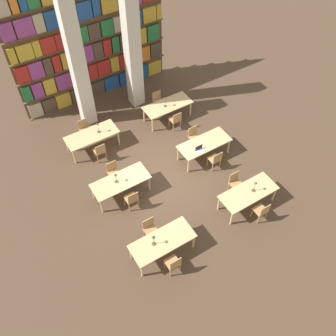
% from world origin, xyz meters
% --- Properties ---
extents(ground_plane, '(40.00, 40.00, 0.00)m').
position_xyz_m(ground_plane, '(0.00, 0.00, 0.00)').
color(ground_plane, '#4C3828').
extents(bookshelf_bank, '(6.80, 0.35, 5.50)m').
position_xyz_m(bookshelf_bank, '(-0.01, 5.78, 2.66)').
color(bookshelf_bank, brown).
rests_on(bookshelf_bank, ground_plane).
extents(pillar_left, '(0.56, 0.56, 6.00)m').
position_xyz_m(pillar_left, '(-1.18, 4.35, 3.00)').
color(pillar_left, beige).
rests_on(pillar_left, ground_plane).
extents(pillar_center, '(0.56, 0.56, 6.00)m').
position_xyz_m(pillar_center, '(1.18, 4.35, 3.00)').
color(pillar_center, beige).
rests_on(pillar_center, ground_plane).
extents(reading_table_0, '(2.07, 0.88, 0.76)m').
position_xyz_m(reading_table_0, '(-1.74, -2.75, 0.68)').
color(reading_table_0, tan).
rests_on(reading_table_0, ground_plane).
extents(chair_0, '(0.42, 0.40, 0.90)m').
position_xyz_m(chair_0, '(-1.79, -3.48, 0.49)').
color(chair_0, tan).
rests_on(chair_0, ground_plane).
extents(chair_1, '(0.42, 0.40, 0.90)m').
position_xyz_m(chair_1, '(-1.79, -2.03, 0.49)').
color(chair_1, tan).
rests_on(chair_1, ground_plane).
extents(desk_lamp_0, '(0.14, 0.14, 0.47)m').
position_xyz_m(desk_lamp_0, '(-2.02, -2.71, 1.07)').
color(desk_lamp_0, brown).
rests_on(desk_lamp_0, reading_table_0).
extents(reading_table_1, '(2.07, 0.88, 0.76)m').
position_xyz_m(reading_table_1, '(1.76, -2.71, 0.68)').
color(reading_table_1, tan).
rests_on(reading_table_1, ground_plane).
extents(chair_2, '(0.42, 0.40, 0.90)m').
position_xyz_m(chair_2, '(1.79, -3.43, 0.49)').
color(chair_2, tan).
rests_on(chair_2, ground_plane).
extents(chair_3, '(0.42, 0.40, 0.90)m').
position_xyz_m(chair_3, '(1.79, -1.98, 0.49)').
color(chair_3, tan).
rests_on(chair_3, ground_plane).
extents(desk_lamp_1, '(0.14, 0.14, 0.48)m').
position_xyz_m(desk_lamp_1, '(1.95, -2.74, 1.08)').
color(desk_lamp_1, brown).
rests_on(desk_lamp_1, reading_table_1).
extents(reading_table_2, '(2.07, 0.88, 0.76)m').
position_xyz_m(reading_table_2, '(-1.78, 0.06, 0.68)').
color(reading_table_2, tan).
rests_on(reading_table_2, ground_plane).
extents(chair_4, '(0.42, 0.40, 0.90)m').
position_xyz_m(chair_4, '(-1.73, -0.66, 0.49)').
color(chair_4, tan).
rests_on(chair_4, ground_plane).
extents(chair_5, '(0.42, 0.40, 0.90)m').
position_xyz_m(chair_5, '(-1.73, 0.78, 0.49)').
color(chair_5, tan).
rests_on(chair_5, ground_plane).
extents(desk_lamp_2, '(0.14, 0.14, 0.44)m').
position_xyz_m(desk_lamp_2, '(-1.91, 0.09, 1.05)').
color(desk_lamp_2, brown).
rests_on(desk_lamp_2, reading_table_2).
extents(reading_table_3, '(2.07, 0.88, 0.76)m').
position_xyz_m(reading_table_3, '(1.82, 0.01, 0.68)').
color(reading_table_3, tan).
rests_on(reading_table_3, ground_plane).
extents(chair_6, '(0.42, 0.40, 0.90)m').
position_xyz_m(chair_6, '(1.84, -0.71, 0.49)').
color(chair_6, tan).
rests_on(chair_6, ground_plane).
extents(chair_7, '(0.42, 0.40, 0.90)m').
position_xyz_m(chair_7, '(1.84, 0.73, 0.49)').
color(chair_7, tan).
rests_on(chair_7, ground_plane).
extents(laptop, '(0.32, 0.22, 0.21)m').
position_xyz_m(laptop, '(1.44, -0.23, 0.80)').
color(laptop, silver).
rests_on(laptop, reading_table_3).
extents(reading_table_4, '(2.07, 0.88, 0.76)m').
position_xyz_m(reading_table_4, '(-1.69, 2.71, 0.68)').
color(reading_table_4, tan).
rests_on(reading_table_4, ground_plane).
extents(chair_8, '(0.42, 0.40, 0.90)m').
position_xyz_m(chair_8, '(-1.71, 1.99, 0.49)').
color(chair_8, tan).
rests_on(chair_8, ground_plane).
extents(chair_9, '(0.42, 0.40, 0.90)m').
position_xyz_m(chair_9, '(-1.71, 3.43, 0.49)').
color(chair_9, tan).
rests_on(chair_9, ground_plane).
extents(desk_lamp_3, '(0.14, 0.14, 0.49)m').
position_xyz_m(desk_lamp_3, '(-1.38, 2.69, 1.08)').
color(desk_lamp_3, brown).
rests_on(desk_lamp_3, reading_table_4).
extents(reading_table_5, '(2.07, 0.88, 0.76)m').
position_xyz_m(reading_table_5, '(1.79, 2.66, 0.68)').
color(reading_table_5, tan).
rests_on(reading_table_5, ground_plane).
extents(chair_10, '(0.42, 0.40, 0.90)m').
position_xyz_m(chair_10, '(1.74, 1.94, 0.49)').
color(chair_10, tan).
rests_on(chair_10, ground_plane).
extents(chair_11, '(0.42, 0.40, 0.90)m').
position_xyz_m(chair_11, '(1.74, 3.38, 0.49)').
color(chair_11, tan).
rests_on(chair_11, ground_plane).
extents(desk_lamp_4, '(0.14, 0.14, 0.47)m').
position_xyz_m(desk_lamp_4, '(1.66, 2.63, 1.07)').
color(desk_lamp_4, brown).
rests_on(desk_lamp_4, reading_table_5).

